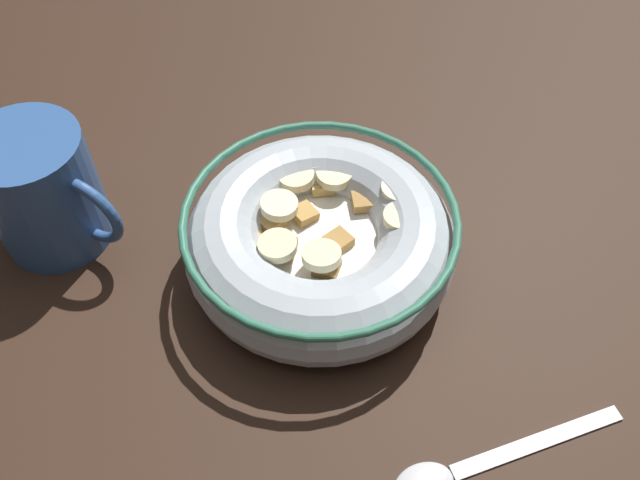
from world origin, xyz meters
The scene contains 4 objects.
ground_plane centered at (0.00, 0.00, -1.00)cm, with size 104.42×104.42×2.00cm, color #332116.
cereal_bowl centered at (-0.01, 0.02, 3.08)cm, with size 19.47×19.47×5.75cm.
spoon centered at (14.94, -9.68, 0.32)cm, with size 11.99×12.55×0.80cm.
coffee_mug centered at (-19.21, -6.45, 4.79)cm, with size 11.31×8.23×9.57cm.
Camera 1 is at (13.59, -26.36, 40.75)cm, focal length 37.63 mm.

